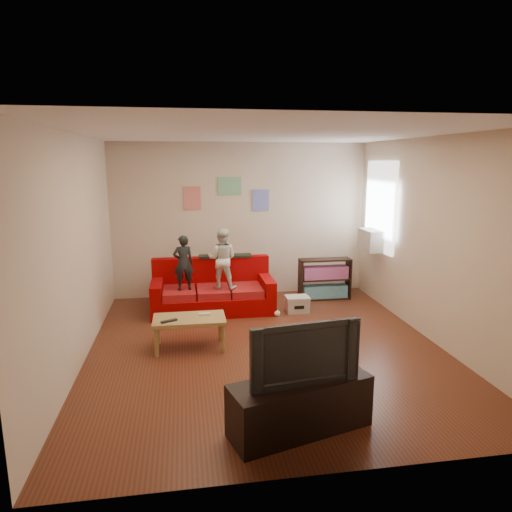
{
  "coord_description": "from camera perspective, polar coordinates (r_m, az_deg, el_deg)",
  "views": [
    {
      "loc": [
        -1.0,
        -5.49,
        2.38
      ],
      "look_at": [
        0.0,
        0.8,
        1.05
      ],
      "focal_mm": 32.0,
      "sensor_mm": 36.0,
      "label": 1
    }
  ],
  "objects": [
    {
      "name": "room_shell",
      "position": [
        5.67,
        1.27,
        1.34
      ],
      "size": [
        4.52,
        5.02,
        2.72
      ],
      "color": "#5B2918",
      "rests_on": "ground"
    },
    {
      "name": "sofa",
      "position": [
        7.44,
        -5.44,
        -4.6
      ],
      "size": [
        1.93,
        0.89,
        0.85
      ],
      "color": "#910304",
      "rests_on": "ground"
    },
    {
      "name": "child_a",
      "position": [
        7.13,
        -9.06,
        -0.84
      ],
      "size": [
        0.34,
        0.24,
        0.86
      ],
      "primitive_type": "imported",
      "rotation": [
        0.0,
        0.0,
        3.25
      ],
      "color": "black",
      "rests_on": "sofa"
    },
    {
      "name": "child_b",
      "position": [
        7.15,
        -4.26,
        -0.33
      ],
      "size": [
        0.55,
        0.48,
        0.95
      ],
      "primitive_type": "imported",
      "rotation": [
        0.0,
        0.0,
        2.84
      ],
      "color": "silver",
      "rests_on": "sofa"
    },
    {
      "name": "coffee_table",
      "position": [
        5.97,
        -8.34,
        -8.15
      ],
      "size": [
        0.92,
        0.5,
        0.41
      ],
      "color": "#A7854B",
      "rests_on": "ground"
    },
    {
      "name": "remote",
      "position": [
        5.84,
        -10.81,
        -7.98
      ],
      "size": [
        0.21,
        0.14,
        0.02
      ],
      "primitive_type": "cube",
      "rotation": [
        0.0,
        0.0,
        0.47
      ],
      "color": "black",
      "rests_on": "coffee_table"
    },
    {
      "name": "game_controller",
      "position": [
        6.0,
        -6.44,
        -7.25
      ],
      "size": [
        0.15,
        0.04,
        0.03
      ],
      "primitive_type": "cube",
      "rotation": [
        0.0,
        0.0,
        -0.01
      ],
      "color": "white",
      "rests_on": "coffee_table"
    },
    {
      "name": "bookshelf",
      "position": [
        8.08,
        8.56,
        -3.1
      ],
      "size": [
        0.9,
        0.27,
        0.72
      ],
      "color": "black",
      "rests_on": "ground"
    },
    {
      "name": "window",
      "position": [
        7.87,
        15.26,
        5.99
      ],
      "size": [
        0.04,
        1.08,
        1.48
      ],
      "primitive_type": "cube",
      "color": "white",
      "rests_on": "room_shell"
    },
    {
      "name": "ac_unit",
      "position": [
        7.89,
        14.24,
        1.95
      ],
      "size": [
        0.28,
        0.55,
        0.35
      ],
      "primitive_type": "cube",
      "color": "#B7B2A3",
      "rests_on": "window"
    },
    {
      "name": "artwork_left",
      "position": [
        8.0,
        -8.0,
        7.17
      ],
      "size": [
        0.3,
        0.01,
        0.4
      ],
      "primitive_type": "cube",
      "color": "#D87266",
      "rests_on": "room_shell"
    },
    {
      "name": "artwork_center",
      "position": [
        8.02,
        -3.35,
        8.71
      ],
      "size": [
        0.42,
        0.01,
        0.32
      ],
      "primitive_type": "cube",
      "color": "#72B27F",
      "rests_on": "room_shell"
    },
    {
      "name": "artwork_right",
      "position": [
        8.11,
        0.57,
        6.99
      ],
      "size": [
        0.3,
        0.01,
        0.38
      ],
      "primitive_type": "cube",
      "color": "#727FCC",
      "rests_on": "room_shell"
    },
    {
      "name": "file_box",
      "position": [
        7.38,
        5.17,
        -5.99
      ],
      "size": [
        0.37,
        0.28,
        0.26
      ],
      "color": "beige",
      "rests_on": "ground"
    },
    {
      "name": "tv_stand",
      "position": [
        4.3,
        5.54,
        -18.1
      ],
      "size": [
        1.35,
        0.77,
        0.48
      ],
      "primitive_type": "cube",
      "rotation": [
        0.0,
        0.0,
        0.28
      ],
      "color": "black",
      "rests_on": "ground"
    },
    {
      "name": "television",
      "position": [
        4.06,
        5.69,
        -11.66
      ],
      "size": [
        1.0,
        0.27,
        0.57
      ],
      "primitive_type": "imported",
      "rotation": [
        0.0,
        0.0,
        0.14
      ],
      "color": "black",
      "rests_on": "tv_stand"
    },
    {
      "name": "tissue",
      "position": [
        7.18,
        2.64,
        -7.17
      ],
      "size": [
        0.1,
        0.1,
        0.1
      ],
      "primitive_type": "sphere",
      "rotation": [
        0.0,
        0.0,
        -0.0
      ],
      "color": "white",
      "rests_on": "ground"
    }
  ]
}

